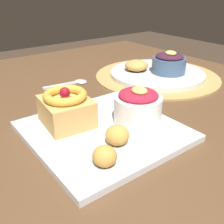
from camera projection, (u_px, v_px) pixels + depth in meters
dining_table at (142, 143)px, 0.65m from camera, size 1.24×0.92×0.73m
woven_placemat at (157, 76)px, 0.80m from camera, size 0.37×0.37×0.00m
front_plate at (104, 131)px, 0.49m from camera, size 0.26×0.26×0.01m
cake_slice at (66, 108)px, 0.50m from camera, size 0.10×0.09×0.07m
berry_ramekin at (138, 107)px, 0.50m from camera, size 0.09×0.09×0.08m
fritter_front at (105, 156)px, 0.39m from camera, size 0.04×0.04×0.03m
fritter_middle at (117, 135)px, 0.44m from camera, size 0.04×0.04×0.03m
back_plate at (157, 73)px, 0.79m from camera, size 0.28×0.28×0.01m
back_ramekin at (169, 63)px, 0.77m from camera, size 0.10×0.10×0.07m
back_pastry at (136, 65)px, 0.79m from camera, size 0.07×0.07×0.03m
spoon at (72, 83)px, 0.74m from camera, size 0.04×0.13×0.00m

